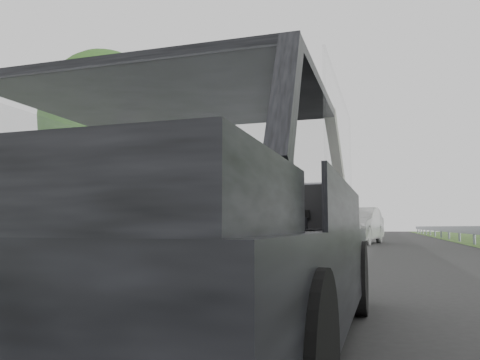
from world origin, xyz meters
The scene contains 10 objects.
ground centered at (0.00, 0.00, 0.00)m, with size 140.00×140.00×0.00m, color #2E2E2E.
subject_car centered at (0.00, 0.00, 0.72)m, with size 1.80×4.00×1.45m, color black.
dashboard centered at (0.00, 0.62, 0.85)m, with size 1.58×0.45×0.30m, color black.
driver_seat centered at (-0.40, -0.29, 0.88)m, with size 0.50×0.72×0.42m, color black.
passenger_seat centered at (0.40, -0.29, 0.88)m, with size 0.50×0.72×0.42m, color black.
steering_wheel centered at (-0.40, 0.33, 0.92)m, with size 0.36×0.36×0.04m, color black.
cat centered at (0.12, 0.65, 1.10)m, with size 0.65×0.20×0.29m, color #969696.
other_car centered at (-0.14, 17.72, 0.77)m, with size 1.84×4.66×1.53m, color #B7B7B7.
tree_5 centered at (-10.97, 15.21, 4.21)m, with size 5.56×5.56×8.43m, color #294A22, non-canonical shape.
tree_6 centered at (-9.38, 30.70, 3.40)m, with size 4.49×4.49×6.81m, color #294A22, non-canonical shape.
Camera 1 is at (1.10, -2.71, 0.72)m, focal length 35.00 mm.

